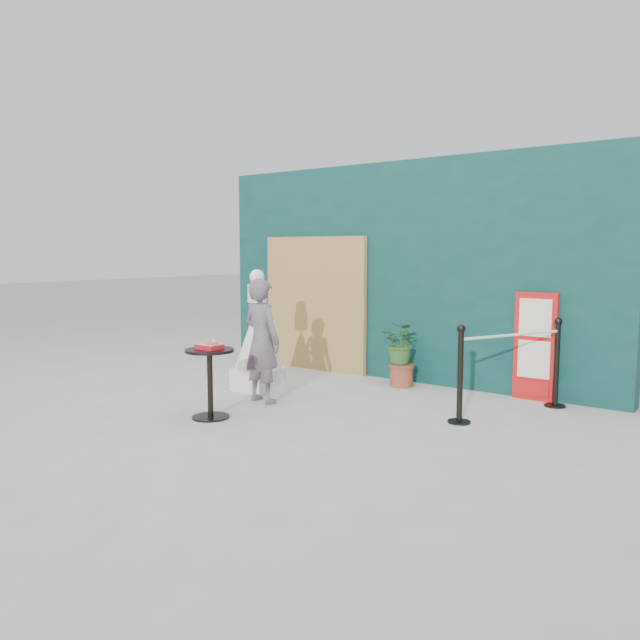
# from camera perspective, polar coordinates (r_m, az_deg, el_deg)

# --- Properties ---
(ground) EXTENTS (60.00, 60.00, 0.00)m
(ground) POSITION_cam_1_polar(r_m,az_deg,el_deg) (6.43, -6.51, -9.85)
(ground) COLOR #ADAAA5
(ground) RESTS_ON ground
(back_wall) EXTENTS (6.00, 0.30, 3.00)m
(back_wall) POSITION_cam_1_polar(r_m,az_deg,el_deg) (8.74, 7.70, 4.39)
(back_wall) COLOR #0B3230
(back_wall) RESTS_ON ground
(bamboo_fence) EXTENTS (1.80, 0.08, 2.00)m
(bamboo_fence) POSITION_cam_1_polar(r_m,az_deg,el_deg) (9.36, -0.49, 1.51)
(bamboo_fence) COLOR tan
(bamboo_fence) RESTS_ON ground
(woman) EXTENTS (0.57, 0.40, 1.47)m
(woman) POSITION_cam_1_polar(r_m,az_deg,el_deg) (7.38, -5.35, -1.89)
(woman) COLOR slate
(woman) RESTS_ON ground
(menu_board) EXTENTS (0.50, 0.07, 1.30)m
(menu_board) POSITION_cam_1_polar(r_m,az_deg,el_deg) (7.88, 19.06, -2.31)
(menu_board) COLOR red
(menu_board) RESTS_ON ground
(statue) EXTENTS (0.61, 0.61, 1.55)m
(statue) POSITION_cam_1_polar(r_m,az_deg,el_deg) (8.03, -5.71, -1.95)
(statue) COLOR silver
(statue) RESTS_ON ground
(cafe_table) EXTENTS (0.52, 0.52, 0.75)m
(cafe_table) POSITION_cam_1_polar(r_m,az_deg,el_deg) (6.78, -10.04, -4.73)
(cafe_table) COLOR black
(cafe_table) RESTS_ON ground
(food_basket) EXTENTS (0.26, 0.19, 0.11)m
(food_basket) POSITION_cam_1_polar(r_m,az_deg,el_deg) (6.73, -10.06, -2.31)
(food_basket) COLOR red
(food_basket) RESTS_ON cafe_table
(planter) EXTENTS (0.51, 0.44, 0.86)m
(planter) POSITION_cam_1_polar(r_m,az_deg,el_deg) (8.30, 7.48, -2.65)
(planter) COLOR #974C31
(planter) RESTS_ON ground
(stanchion_barrier) EXTENTS (0.84, 1.54, 1.03)m
(stanchion_barrier) POSITION_cam_1_polar(r_m,az_deg,el_deg) (7.14, 17.04, -4.39)
(stanchion_barrier) COLOR black
(stanchion_barrier) RESTS_ON ground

